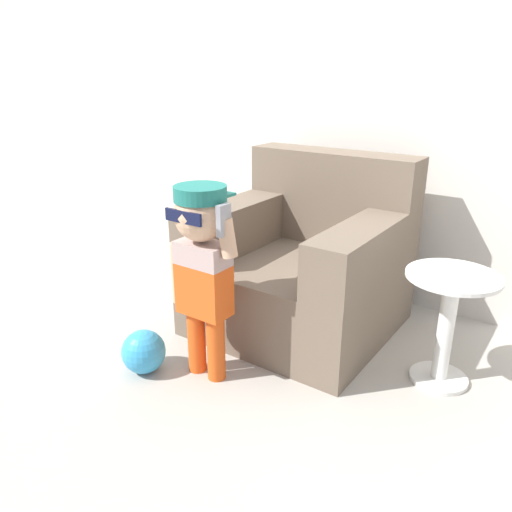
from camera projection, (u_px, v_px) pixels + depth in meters
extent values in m
plane|color=#ADA89E|center=(289.00, 331.00, 2.72)|extent=(10.00, 10.00, 0.00)
cube|color=silver|center=(363.00, 76.00, 2.83)|extent=(10.00, 0.05, 2.60)
cube|color=#6B5B4C|center=(298.00, 292.00, 2.71)|extent=(0.97, 0.93, 0.40)
cube|color=#6B5B4C|center=(332.00, 197.00, 2.82)|extent=(0.97, 0.22, 0.52)
cube|color=#6B5B4C|center=(230.00, 228.00, 2.71)|extent=(0.22, 0.71, 0.26)
cube|color=#6B5B4C|center=(357.00, 255.00, 2.31)|extent=(0.22, 0.71, 0.26)
cylinder|color=#E05119|center=(197.00, 340.00, 2.31)|extent=(0.08, 0.08, 0.32)
cylinder|color=#E05119|center=(216.00, 347.00, 2.25)|extent=(0.08, 0.08, 0.32)
cube|color=#E05119|center=(204.00, 289.00, 2.19)|extent=(0.23, 0.13, 0.23)
cube|color=#B29993|center=(203.00, 253.00, 2.13)|extent=(0.23, 0.13, 0.10)
sphere|color=tan|center=(201.00, 214.00, 2.07)|extent=(0.23, 0.23, 0.23)
cylinder|color=#1E7066|center=(200.00, 193.00, 2.04)|extent=(0.22, 0.22, 0.06)
cube|color=#1E7066|center=(217.00, 194.00, 2.12)|extent=(0.13, 0.10, 0.01)
cube|color=#0F1433|center=(183.00, 217.00, 1.98)|extent=(0.19, 0.01, 0.05)
cylinder|color=tan|center=(179.00, 273.00, 2.25)|extent=(0.07, 0.07, 0.28)
cylinder|color=tan|center=(227.00, 238.00, 2.02)|extent=(0.09, 0.07, 0.17)
cube|color=gray|center=(224.00, 220.00, 1.98)|extent=(0.02, 0.07, 0.13)
cylinder|color=white|center=(438.00, 378.00, 2.28)|extent=(0.26, 0.26, 0.02)
cylinder|color=white|center=(445.00, 331.00, 2.20)|extent=(0.07, 0.07, 0.51)
cylinder|color=white|center=(454.00, 276.00, 2.11)|extent=(0.40, 0.40, 0.02)
sphere|color=#3399D1|center=(144.00, 352.00, 2.32)|extent=(0.21, 0.21, 0.21)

